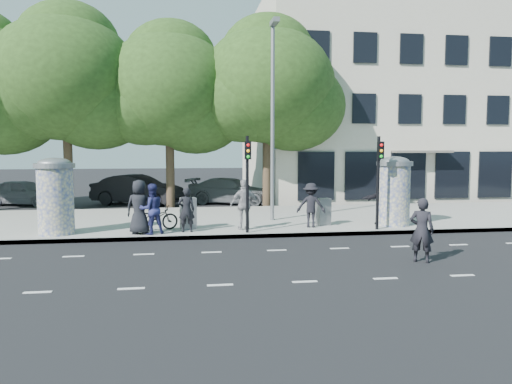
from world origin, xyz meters
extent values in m
plane|color=black|center=(0.00, 0.00, 0.00)|extent=(120.00, 120.00, 0.00)
cube|color=gray|center=(0.00, 7.50, 0.07)|extent=(40.00, 8.00, 0.15)
cube|color=slate|center=(0.00, 3.55, 0.07)|extent=(40.00, 0.10, 0.16)
cube|color=silver|center=(0.00, -2.20, 0.00)|extent=(32.00, 0.12, 0.01)
cube|color=silver|center=(0.00, 1.40, 0.00)|extent=(32.00, 0.12, 0.01)
cylinder|color=beige|center=(-7.20, 4.50, 1.30)|extent=(1.20, 1.20, 2.30)
cylinder|color=slate|center=(-7.20, 4.50, 2.53)|extent=(1.36, 1.36, 0.16)
ellipsoid|color=slate|center=(-7.20, 4.50, 2.61)|extent=(1.10, 1.10, 0.38)
cylinder|color=beige|center=(5.20, 4.70, 1.30)|extent=(1.20, 1.20, 2.30)
cylinder|color=slate|center=(5.20, 4.70, 2.53)|extent=(1.36, 1.36, 0.16)
ellipsoid|color=slate|center=(5.20, 4.70, 2.61)|extent=(1.10, 1.10, 0.38)
cylinder|color=black|center=(-0.60, 3.85, 1.85)|extent=(0.11, 0.11, 3.40)
cube|color=black|center=(-0.60, 3.67, 3.05)|extent=(0.22, 0.14, 0.62)
cylinder|color=black|center=(4.20, 3.85, 1.85)|extent=(0.11, 0.11, 3.40)
cube|color=black|center=(4.20, 3.67, 3.05)|extent=(0.22, 0.14, 0.62)
cylinder|color=slate|center=(0.80, 6.70, 4.15)|extent=(0.16, 0.16, 8.00)
cube|color=slate|center=(0.80, 6.30, 8.05)|extent=(0.25, 0.90, 0.18)
cylinder|color=#38281C|center=(-8.50, 12.50, 2.36)|extent=(0.44, 0.44, 4.73)
ellipsoid|color=#233B15|center=(-8.50, 12.50, 6.51)|extent=(7.20, 7.20, 6.12)
cylinder|color=#38281C|center=(-3.50, 12.70, 2.21)|extent=(0.44, 0.44, 4.41)
ellipsoid|color=#233B15|center=(-3.50, 12.70, 6.08)|extent=(6.80, 6.80, 5.78)
cylinder|color=#38281C|center=(1.50, 12.30, 2.29)|extent=(0.44, 0.44, 4.59)
ellipsoid|color=#233B15|center=(1.50, 12.30, 6.32)|extent=(7.00, 7.00, 5.95)
cube|color=beige|center=(12.00, 20.00, 6.00)|extent=(20.00, 15.00, 12.00)
cube|color=black|center=(12.00, 12.45, 1.60)|extent=(18.00, 0.10, 2.60)
cube|color=#59544C|center=(10.00, 12.10, 2.90)|extent=(3.20, 0.90, 0.12)
cube|color=#194C8C|center=(2.50, 12.45, 3.20)|extent=(1.60, 0.06, 0.30)
imported|color=black|center=(-4.33, 4.08, 1.10)|extent=(1.03, 0.78, 1.89)
imported|color=black|center=(-2.72, 4.25, 0.94)|extent=(0.58, 0.39, 1.58)
imported|color=navy|center=(-3.92, 4.00, 1.03)|extent=(1.03, 0.92, 1.75)
imported|color=black|center=(1.92, 4.69, 0.98)|extent=(1.20, 0.87, 1.67)
imported|color=#949496|center=(-0.63, 4.48, 1.07)|extent=(1.17, 0.80, 1.84)
imported|color=black|center=(4.91, 4.88, 1.08)|extent=(1.80, 0.86, 1.86)
imported|color=black|center=(3.66, -0.68, 0.89)|extent=(0.78, 0.71, 1.79)
imported|color=black|center=(-3.87, 4.75, 0.61)|extent=(1.17, 1.85, 0.92)
cube|color=slate|center=(-2.66, 4.90, 0.73)|extent=(0.62, 0.51, 1.16)
cube|color=slate|center=(2.52, 5.09, 0.67)|extent=(0.57, 0.47, 1.04)
imported|color=slate|center=(-11.39, 14.94, 0.70)|extent=(2.97, 4.42, 1.40)
imported|color=black|center=(-5.31, 14.29, 0.82)|extent=(3.56, 5.23, 1.63)
imported|color=slate|center=(-0.19, 14.02, 0.71)|extent=(3.68, 5.31, 1.43)
camera|label=1|loc=(-2.79, -13.43, 3.19)|focal=35.00mm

